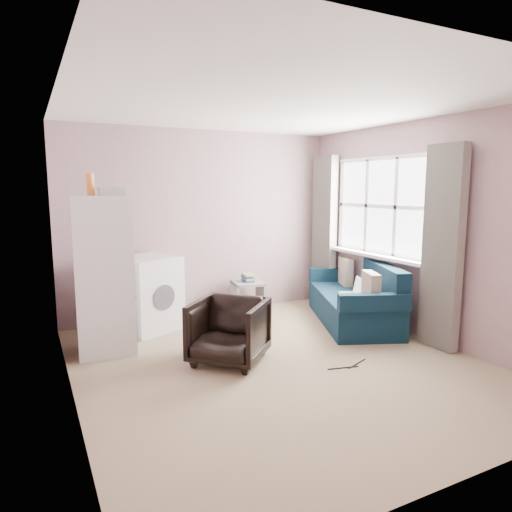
{
  "coord_description": "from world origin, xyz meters",
  "views": [
    {
      "loc": [
        -2.16,
        -3.77,
        1.74
      ],
      "look_at": [
        0.05,
        0.6,
        1.0
      ],
      "focal_mm": 32.0,
      "sensor_mm": 36.0,
      "label": 1
    }
  ],
  "objects": [
    {
      "name": "floor_cables",
      "position": [
        0.59,
        -0.39,
        0.01
      ],
      "size": [
        0.5,
        0.13,
        0.01
      ],
      "rotation": [
        0.0,
        0.0,
        0.11
      ],
      "color": "black",
      "rests_on": "ground"
    },
    {
      "name": "washing_machine",
      "position": [
        -0.89,
        1.68,
        0.47
      ],
      "size": [
        0.83,
        0.83,
        0.91
      ],
      "rotation": [
        0.0,
        0.0,
        0.38
      ],
      "color": "silver",
      "rests_on": "ground"
    },
    {
      "name": "fridge",
      "position": [
        -1.47,
        1.14,
        0.84
      ],
      "size": [
        0.62,
        0.61,
        1.88
      ],
      "rotation": [
        0.0,
        0.0,
        -0.08
      ],
      "color": "silver",
      "rests_on": "ground"
    },
    {
      "name": "armchair",
      "position": [
        -0.42,
        0.26,
        0.35
      ],
      "size": [
        0.94,
        0.94,
        0.7
      ],
      "primitive_type": "imported",
      "rotation": [
        0.0,
        0.0,
        -0.79
      ],
      "color": "black",
      "rests_on": "ground"
    },
    {
      "name": "sofa",
      "position": [
        1.6,
        0.77,
        0.29
      ],
      "size": [
        1.44,
        1.96,
        0.8
      ],
      "rotation": [
        0.0,
        0.0,
        -0.4
      ],
      "color": "#0C2637",
      "rests_on": "ground"
    },
    {
      "name": "side_table",
      "position": [
        0.52,
        1.78,
        0.27
      ],
      "size": [
        0.48,
        0.48,
        0.56
      ],
      "rotation": [
        0.0,
        0.0,
        -0.17
      ],
      "color": "gray",
      "rests_on": "ground"
    },
    {
      "name": "room",
      "position": [
        0.02,
        0.01,
        1.25
      ],
      "size": [
        3.84,
        4.24,
        2.54
      ],
      "color": "#9A8365",
      "rests_on": "ground"
    },
    {
      "name": "window_dressing",
      "position": [
        1.78,
        0.7,
        1.11
      ],
      "size": [
        0.17,
        2.62,
        2.18
      ],
      "color": "white",
      "rests_on": "ground"
    }
  ]
}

